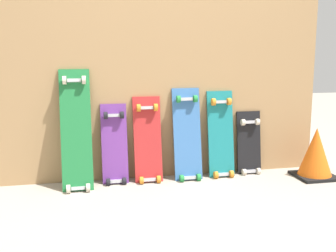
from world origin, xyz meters
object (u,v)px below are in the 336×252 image
at_px(skateboard_purple, 115,148).
at_px(traffic_cone, 316,153).
at_px(skateboard_teal, 221,138).
at_px(skateboard_black, 249,146).
at_px(skateboard_blue, 187,138).
at_px(skateboard_red, 148,144).
at_px(skateboard_green, 76,134).

xyz_separation_m(skateboard_purple, traffic_cone, (1.60, -0.23, -0.07)).
xyz_separation_m(skateboard_teal, skateboard_black, (0.26, 0.02, -0.09)).
xyz_separation_m(skateboard_teal, traffic_cone, (0.73, -0.22, -0.11)).
bearing_deg(skateboard_blue, skateboard_purple, 178.39).
bearing_deg(skateboard_black, skateboard_red, -178.04).
bearing_deg(skateboard_red, skateboard_teal, 0.64).
bearing_deg(skateboard_green, traffic_cone, -5.05).
bearing_deg(skateboard_teal, skateboard_black, 5.06).
height_order(skateboard_teal, skateboard_black, skateboard_teal).
relative_size(skateboard_green, traffic_cone, 2.32).
bearing_deg(skateboard_green, skateboard_black, 3.21).
distance_m(skateboard_purple, skateboard_teal, 0.87).
relative_size(skateboard_green, skateboard_purple, 1.39).
bearing_deg(skateboard_red, skateboard_blue, -1.08).
distance_m(skateboard_blue, traffic_cone, 1.05).
bearing_deg(traffic_cone, skateboard_blue, 168.33).
xyz_separation_m(skateboard_green, skateboard_blue, (0.87, 0.04, -0.08)).
relative_size(skateboard_red, traffic_cone, 1.79).
relative_size(skateboard_purple, skateboard_red, 0.93).
relative_size(skateboard_green, skateboard_red, 1.30).
bearing_deg(skateboard_teal, skateboard_blue, -177.44).
bearing_deg(traffic_cone, skateboard_green, 174.95).
xyz_separation_m(skateboard_green, skateboard_purple, (0.29, 0.06, -0.14)).
bearing_deg(skateboard_black, skateboard_blue, -176.26).
relative_size(skateboard_green, skateboard_teal, 1.25).
distance_m(skateboard_black, traffic_cone, 0.53).
height_order(skateboard_purple, skateboard_blue, skateboard_blue).
relative_size(skateboard_red, skateboard_teal, 0.96).
xyz_separation_m(skateboard_purple, skateboard_teal, (0.87, -0.00, 0.04)).
distance_m(skateboard_blue, skateboard_black, 0.56).
height_order(skateboard_green, skateboard_red, skateboard_green).
bearing_deg(traffic_cone, skateboard_black, 152.45).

